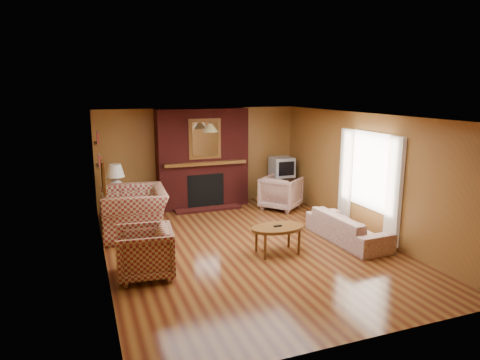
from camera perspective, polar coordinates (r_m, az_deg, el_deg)
name	(u,v)px	position (r m, az deg, el deg)	size (l,w,h in m)	color
floor	(248,247)	(7.99, 1.02, -8.89)	(6.50, 6.50, 0.00)	#491E0F
ceiling	(248,116)	(7.48, 1.09, 8.55)	(6.50, 6.50, 0.00)	white
wall_back	(200,157)	(10.68, -5.40, 3.10)	(6.50, 6.50, 0.00)	olive
wall_front	(357,244)	(4.89, 15.39, -8.23)	(6.50, 6.50, 0.00)	olive
wall_left	(102,196)	(7.13, -17.96, -1.98)	(6.50, 6.50, 0.00)	olive
wall_right	(364,174)	(8.86, 16.27, 0.80)	(6.50, 6.50, 0.00)	olive
fireplace	(203,159)	(10.43, -5.01, 2.79)	(2.20, 0.82, 2.40)	#491210
window_right	(369,180)	(8.69, 16.77, 0.06)	(0.10, 1.85, 2.00)	beige
bookshelf	(98,150)	(8.92, -18.43, 3.77)	(0.09, 0.55, 0.71)	brown
botanical_print	(104,177)	(6.77, -17.74, 0.33)	(0.05, 0.40, 0.50)	brown
pendant_light	(210,128)	(9.67, -3.99, 6.96)	(0.36, 0.36, 0.48)	black
plaid_loveseat	(134,212)	(8.78, -13.91, -4.15)	(1.41, 1.23, 0.92)	maroon
plaid_armchair	(145,252)	(6.84, -12.58, -9.40)	(0.83, 0.86, 0.78)	maroon
floral_sofa	(348,227)	(8.45, 14.15, -6.15)	(1.85, 0.72, 0.54)	beige
floral_armchair	(281,193)	(10.39, 5.49, -1.69)	(0.84, 0.87, 0.79)	beige
coffee_table	(278,230)	(7.58, 5.05, -6.60)	(0.97, 0.60, 0.52)	brown
side_table	(117,207)	(9.75, -16.04, -3.54)	(0.47, 0.47, 0.63)	brown
table_lamp	(115,177)	(9.59, -16.27, 0.33)	(0.39, 0.39, 0.65)	white
tv_stand	(281,188)	(11.15, 5.53, -1.12)	(0.59, 0.54, 0.64)	black
crt_tv	(282,167)	(11.03, 5.60, 1.75)	(0.55, 0.55, 0.50)	#9A9DA1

